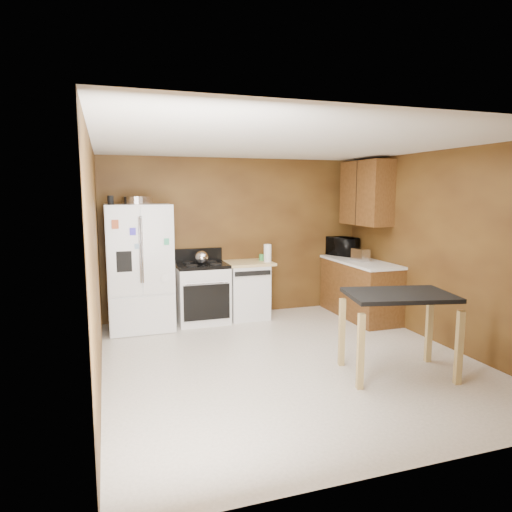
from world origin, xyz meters
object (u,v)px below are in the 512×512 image
pen_cup (111,200)px  island (399,307)px  microwave (342,247)px  roasting_pan (137,200)px  toaster (360,255)px  refrigerator (140,267)px  dishwasher (247,289)px  green_canister (262,257)px  paper_towel (268,253)px  kettle (202,258)px  gas_range (202,292)px

pen_cup → island: 3.94m
microwave → island: 2.96m
roasting_pan → toaster: size_ratio=1.62×
roasting_pan → refrigerator: 0.95m
dishwasher → green_canister: bearing=13.5°
roasting_pan → toaster: 3.46m
paper_towel → island: 2.66m
kettle → gas_range: (0.01, 0.05, -0.54)m
gas_range → island: bearing=-59.2°
green_canister → island: green_canister is taller
kettle → pen_cup: bearing=-173.3°
roasting_pan → dishwasher: roasting_pan is taller
refrigerator → gas_range: bearing=3.8°
toaster → pen_cup: bearing=165.9°
pen_cup → island: (2.86, -2.46, -1.11)m
toaster → refrigerator: size_ratio=0.15×
island → gas_range: bearing=120.8°
gas_range → refrigerator: bearing=-176.2°
roasting_pan → dishwasher: 2.15m
paper_towel → microwave: size_ratio=0.54×
microwave → dishwasher: 1.84m
gas_range → paper_towel: bearing=-4.7°
paper_towel → toaster: size_ratio=1.04×
kettle → island: kettle is taller
dishwasher → island: island is taller
kettle → roasting_pan: bearing=-177.6°
kettle → island: size_ratio=0.16×
roasting_pan → refrigerator: bearing=85.3°
roasting_pan → paper_towel: roasting_pan is taller
kettle → dishwasher: 0.91m
pen_cup → gas_range: bearing=9.1°
roasting_pan → gas_range: size_ratio=0.39×
refrigerator → gas_range: refrigerator is taller
pen_cup → green_canister: (2.26, 0.29, -0.92)m
refrigerator → toaster: bearing=-7.8°
refrigerator → paper_towel: bearing=-0.7°
paper_towel → refrigerator: (-1.94, 0.02, -0.13)m
toaster → microwave: microwave is taller
roasting_pan → pen_cup: bearing=-162.6°
refrigerator → island: size_ratio=1.47×
pen_cup → paper_towel: pen_cup is taller
paper_towel → green_canister: bearing=100.8°
refrigerator → dishwasher: refrigerator is taller
gas_range → dishwasher: gas_range is taller
gas_range → microwave: bearing=3.4°
gas_range → island: 3.12m
roasting_pan → microwave: roasting_pan is taller
paper_towel → dishwasher: size_ratio=0.31×
paper_towel → pen_cup: bearing=-177.1°
green_canister → island: size_ratio=0.08×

